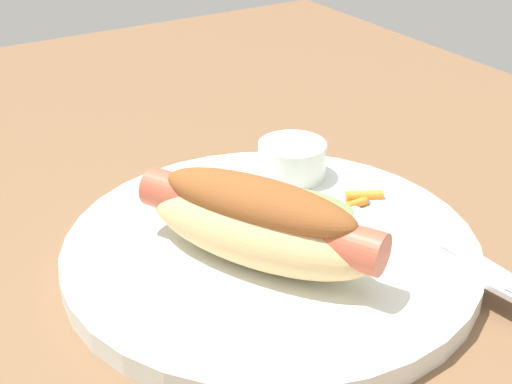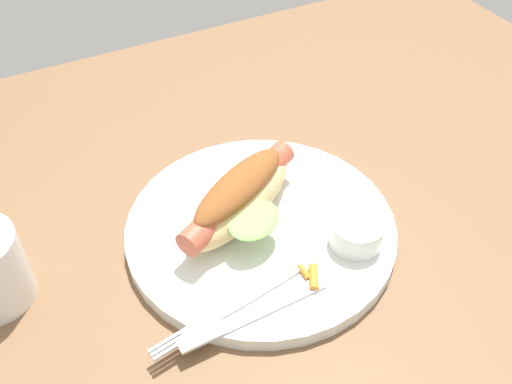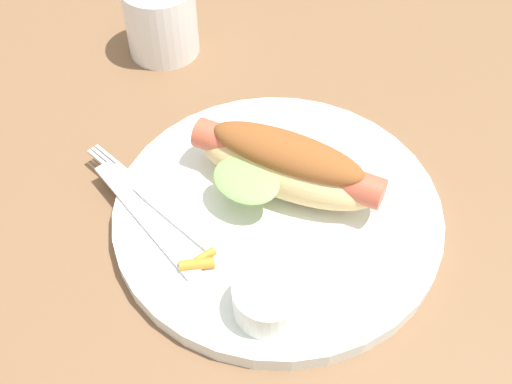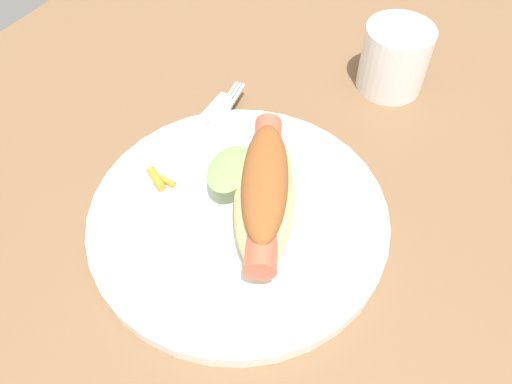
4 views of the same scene
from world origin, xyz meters
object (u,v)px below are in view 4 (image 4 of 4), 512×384
at_px(sauce_ramekin, 130,229).
at_px(carrot_garnish, 159,179).
at_px(plate, 235,214).
at_px(hot_dog, 264,190).
at_px(drinking_cup, 394,58).
at_px(knife, 190,135).
at_px(fork, 210,132).

xyz_separation_m(sauce_ramekin, carrot_garnish, (-0.07, -0.02, -0.01)).
height_order(plate, sauce_ramekin, sauce_ramekin).
xyz_separation_m(hot_dog, drinking_cup, (-0.25, 0.03, -0.01)).
bearing_deg(hot_dog, knife, 41.76).
relative_size(carrot_garnish, drinking_cup, 0.43).
height_order(sauce_ramekin, knife, sauce_ramekin).
height_order(hot_dog, carrot_garnish, hot_dog).
distance_m(hot_dog, sauce_ramekin, 0.13).
relative_size(hot_dog, fork, 1.04).
relative_size(sauce_ramekin, carrot_garnish, 1.60).
bearing_deg(knife, carrot_garnish, -172.19).
xyz_separation_m(hot_dog, sauce_ramekin, (0.09, -0.09, -0.02)).
distance_m(sauce_ramekin, drinking_cup, 0.36).
bearing_deg(carrot_garnish, drinking_cup, 154.09).
distance_m(carrot_garnish, drinking_cup, 0.31).
bearing_deg(fork, plate, -142.20).
distance_m(fork, knife, 0.02).
bearing_deg(plate, carrot_garnish, -82.62).
height_order(fork, drinking_cup, drinking_cup).
height_order(hot_dog, knife, hot_dog).
distance_m(plate, fork, 0.11).
relative_size(knife, carrot_garnish, 4.41).
height_order(hot_dog, sauce_ramekin, hot_dog).
distance_m(sauce_ramekin, knife, 0.14).
bearing_deg(plate, sauce_ramekin, -39.44).
distance_m(plate, carrot_garnish, 0.08).
bearing_deg(plate, drinking_cup, 168.96).
relative_size(sauce_ramekin, drinking_cup, 0.69).
bearing_deg(knife, sauce_ramekin, -168.19).
xyz_separation_m(knife, carrot_garnish, (0.07, 0.01, 0.00)).
distance_m(plate, sauce_ramekin, 0.10).
bearing_deg(carrot_garnish, hot_dog, 102.70).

